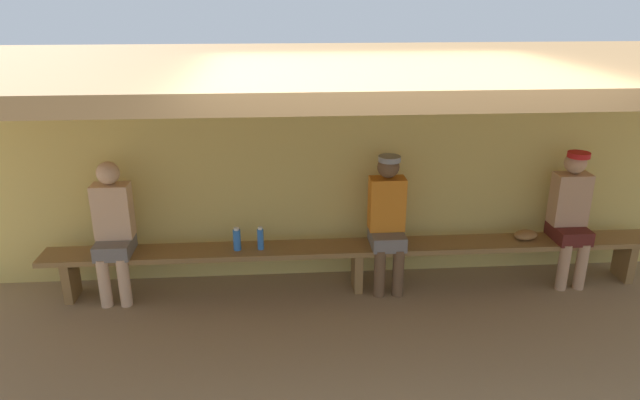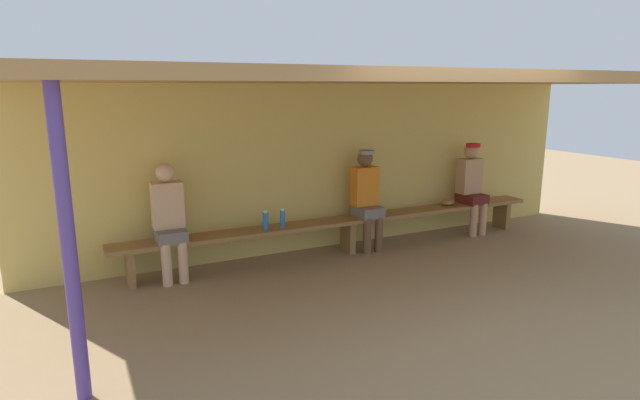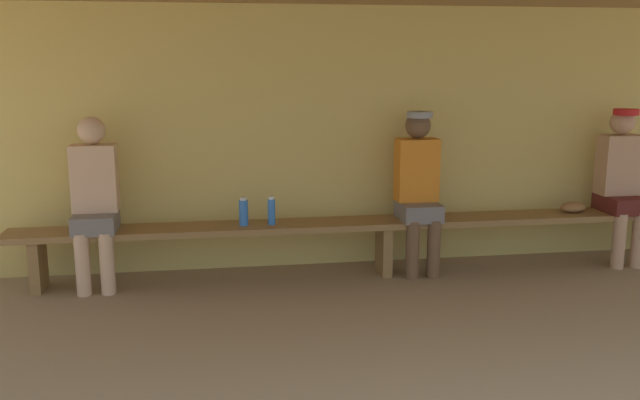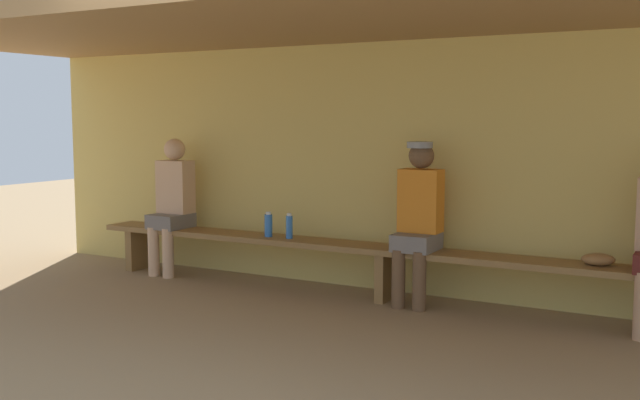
# 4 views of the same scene
# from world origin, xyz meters

# --- Properties ---
(ground_plane) EXTENTS (24.00, 24.00, 0.00)m
(ground_plane) POSITION_xyz_m (0.00, 0.00, 0.00)
(ground_plane) COLOR #937754
(back_wall) EXTENTS (8.00, 0.20, 2.20)m
(back_wall) POSITION_xyz_m (0.00, 2.00, 1.10)
(back_wall) COLOR #D8BC60
(back_wall) RESTS_ON ground
(dugout_roof) EXTENTS (8.00, 2.80, 0.12)m
(dugout_roof) POSITION_xyz_m (0.00, 0.70, 2.26)
(dugout_roof) COLOR #9E7547
(dugout_roof) RESTS_ON back_wall
(bench) EXTENTS (6.00, 0.36, 0.46)m
(bench) POSITION_xyz_m (0.00, 1.55, 0.39)
(bench) COLOR olive
(bench) RESTS_ON ground
(player_in_red) EXTENTS (0.34, 0.42, 1.34)m
(player_in_red) POSITION_xyz_m (-2.29, 1.55, 0.73)
(player_in_red) COLOR slate
(player_in_red) RESTS_ON ground
(player_leftmost) EXTENTS (0.34, 0.42, 1.34)m
(player_leftmost) POSITION_xyz_m (0.28, 1.55, 0.75)
(player_leftmost) COLOR slate
(player_leftmost) RESTS_ON ground
(water_bottle_green) EXTENTS (0.07, 0.07, 0.23)m
(water_bottle_green) POSITION_xyz_m (-1.16, 1.53, 0.57)
(water_bottle_green) COLOR blue
(water_bottle_green) RESTS_ON bench
(water_bottle_clear) EXTENTS (0.06, 0.06, 0.23)m
(water_bottle_clear) POSITION_xyz_m (-0.94, 1.53, 0.57)
(water_bottle_clear) COLOR blue
(water_bottle_clear) RESTS_ON bench
(baseball_glove_dark_brown) EXTENTS (0.27, 0.22, 0.09)m
(baseball_glove_dark_brown) POSITION_xyz_m (1.69, 1.57, 0.51)
(baseball_glove_dark_brown) COLOR olive
(baseball_glove_dark_brown) RESTS_ON bench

